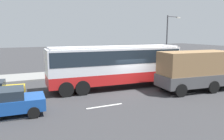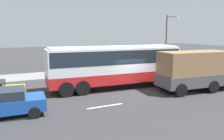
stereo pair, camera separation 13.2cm
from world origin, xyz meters
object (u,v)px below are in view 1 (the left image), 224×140
cargo_truck (204,69)px  pedestrian_near_curb (149,61)px  pedestrian_at_crossing (162,61)px  street_lamp (168,38)px  car_blue_saloon (5,102)px  coach_bus (115,62)px

cargo_truck → pedestrian_near_curb: 9.79m
cargo_truck → pedestrian_at_crossing: bearing=75.3°
cargo_truck → pedestrian_at_crossing: size_ratio=5.45×
pedestrian_at_crossing → street_lamp: bearing=32.1°
cargo_truck → car_blue_saloon: cargo_truck is taller
street_lamp → coach_bus: bearing=-149.6°
pedestrian_near_curb → car_blue_saloon: bearing=109.0°
pedestrian_near_curb → street_lamp: street_lamp is taller
pedestrian_at_crossing → pedestrian_near_curb: bearing=-81.7°
cargo_truck → street_lamp: street_lamp is taller
coach_bus → car_blue_saloon: (-8.27, -3.29, -1.34)m
cargo_truck → pedestrian_at_crossing: cargo_truck is taller
coach_bus → pedestrian_near_curb: bearing=42.3°
car_blue_saloon → coach_bus: bearing=25.3°
cargo_truck → car_blue_saloon: size_ratio=2.00×
coach_bus → car_blue_saloon: coach_bus is taller
cargo_truck → street_lamp: size_ratio=1.28×
coach_bus → cargo_truck: size_ratio=1.34×
cargo_truck → car_blue_saloon: 14.43m
cargo_truck → car_blue_saloon: (-14.40, 0.31, -0.86)m
coach_bus → cargo_truck: 7.13m
car_blue_saloon → pedestrian_at_crossing: size_ratio=2.73×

